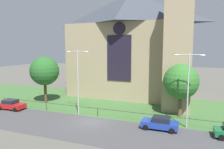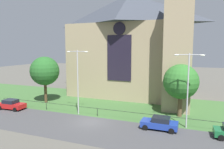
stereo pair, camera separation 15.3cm
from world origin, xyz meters
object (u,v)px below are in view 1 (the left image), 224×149
(streetlamp_near, at_px, (78,74))
(tree_left_near, at_px, (45,71))
(streetlamp_far, at_px, (188,81))
(church_building, at_px, (132,44))
(parked_car_red, at_px, (11,105))
(parked_car_blue, at_px, (160,123))
(tree_right_near, at_px, (181,82))

(streetlamp_near, bearing_deg, tree_left_near, 156.54)
(streetlamp_near, height_order, streetlamp_far, streetlamp_near)
(church_building, relative_size, streetlamp_near, 2.83)
(parked_car_red, bearing_deg, streetlamp_near, 6.64)
(parked_car_blue, bearing_deg, church_building, -63.36)
(parked_car_blue, bearing_deg, tree_left_near, -14.53)
(church_building, bearing_deg, tree_left_near, -139.01)
(streetlamp_near, distance_m, parked_car_red, 12.14)
(church_building, xyz_separation_m, parked_car_blue, (8.05, -16.27, -9.53))
(church_building, relative_size, parked_car_red, 6.11)
(church_building, relative_size, tree_left_near, 3.25)
(parked_car_red, xyz_separation_m, parked_car_blue, (22.74, -0.04, 0.00))
(church_building, relative_size, streetlamp_far, 2.93)
(tree_left_near, relative_size, tree_right_near, 1.10)
(parked_car_blue, bearing_deg, tree_right_near, -107.33)
(tree_right_near, distance_m, streetlamp_near, 14.31)
(streetlamp_near, bearing_deg, streetlamp_far, 0.00)
(tree_right_near, xyz_separation_m, parked_car_red, (-24.60, -5.81, -4.12))
(tree_right_near, height_order, streetlamp_far, streetlamp_far)
(tree_left_near, height_order, parked_car_blue, tree_left_near)
(tree_left_near, bearing_deg, church_building, 40.99)
(streetlamp_far, distance_m, parked_car_red, 26.12)
(church_building, height_order, tree_left_near, church_building)
(tree_left_near, relative_size, streetlamp_far, 0.90)
(tree_left_near, distance_m, parked_car_blue, 21.75)
(church_building, bearing_deg, parked_car_red, -132.14)
(tree_left_near, height_order, streetlamp_near, streetlamp_near)
(tree_right_near, bearing_deg, parked_car_blue, -107.66)
(tree_right_near, relative_size, parked_car_red, 1.71)
(tree_left_near, distance_m, parked_car_red, 7.54)
(tree_right_near, relative_size, streetlamp_far, 0.82)
(streetlamp_near, bearing_deg, church_building, 75.62)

